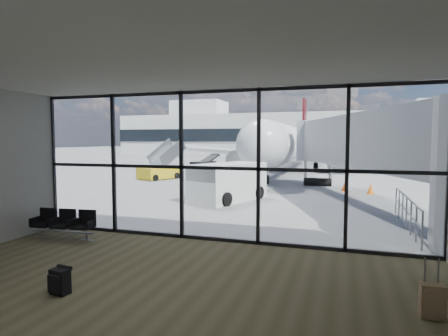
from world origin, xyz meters
The scene contains 22 objects.
ground centered at (0.00, 40.00, 0.00)m, with size 220.00×220.00×0.00m, color slate.
lounge_shell centered at (0.00, -4.80, 2.65)m, with size 12.02×8.01×4.51m.
glass_curtain_wall centered at (0.00, 0.00, 2.25)m, with size 12.10×0.12×4.50m.
jet_bridge centered at (4.90, 7.07, 2.76)m, with size 8.00×16.50×4.33m.
apron_railing centered at (5.60, 3.50, 0.72)m, with size 0.06×5.46×1.11m.
far_terminal centered at (-0.59, 61.97, 4.21)m, with size 80.00×12.20×11.00m.
tree_0 centered at (-45.00, 72.00, 4.63)m, with size 4.95×4.95×7.12m.
tree_1 centered at (-39.00, 72.00, 5.25)m, with size 5.61×5.61×8.07m.
tree_2 centered at (-33.00, 72.00, 5.88)m, with size 6.27×6.27×9.03m.
tree_3 centered at (-27.00, 72.00, 4.63)m, with size 4.95×4.95×7.12m.
tree_4 centered at (-21.00, 72.00, 5.25)m, with size 5.61×5.61×8.07m.
tree_5 centered at (-15.00, 72.00, 5.88)m, with size 6.27×6.27×9.03m.
seating_row centered at (-4.64, -1.11, 0.49)m, with size 2.01×0.74×0.89m.
backpack centered at (-1.73, -4.64, 0.27)m, with size 0.39×0.37×0.55m.
suitcase centered at (4.99, -3.54, 0.32)m, with size 0.40×0.30×1.05m.
airliner centered at (-1.65, 28.06, 2.67)m, with size 29.37×33.96×8.75m.
service_van centered at (-2.02, 7.27, 0.96)m, with size 3.21×4.67×1.87m.
belt_loader centered at (-9.67, 24.10, 0.55)m, with size 2.10×3.75×1.64m.
mobile_stairs centered at (-10.22, 15.84, 0.61)m, with size 2.87×3.96×2.54m.
traffic_cone_a centered at (-2.62, 14.97, 0.24)m, with size 0.36×0.36×0.51m.
traffic_cone_b centered at (3.63, 12.89, 0.31)m, with size 0.46×0.46×0.65m.
traffic_cone_c centered at (5.00, 12.04, 0.28)m, with size 0.42×0.42×0.60m.
Camera 1 is at (3.51, -10.44, 3.01)m, focal length 30.00 mm.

